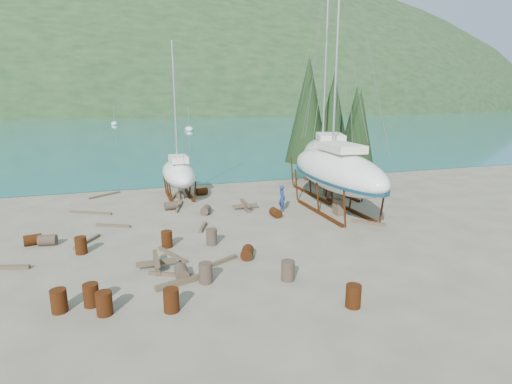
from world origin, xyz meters
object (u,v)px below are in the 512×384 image
object	(u,v)px
small_sailboat_shore	(178,173)
large_sailboat_far	(326,157)
large_sailboat_near	(336,170)
worker	(282,198)

from	to	relation	value
small_sailboat_shore	large_sailboat_far	bearing A→B (deg)	-13.97
large_sailboat_near	small_sailboat_shore	xyz separation A→B (m)	(-9.60, 7.79, -1.02)
large_sailboat_far	small_sailboat_shore	bearing A→B (deg)	-172.15
large_sailboat_far	worker	size ratio (longest dim) A/B	10.43
large_sailboat_far	small_sailboat_shore	distance (m)	11.86
worker	large_sailboat_near	bearing A→B (deg)	-116.62
small_sailboat_shore	worker	distance (m)	8.98
large_sailboat_far	worker	distance (m)	6.68
large_sailboat_far	small_sailboat_shore	size ratio (longest dim) A/B	1.60
large_sailboat_near	worker	world-z (taller)	large_sailboat_near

